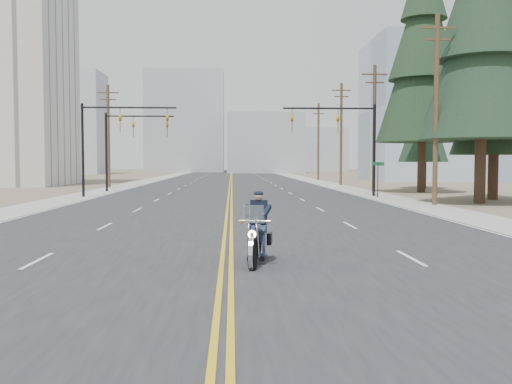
{
  "coord_description": "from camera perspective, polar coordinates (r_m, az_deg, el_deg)",
  "views": [
    {
      "loc": [
        0.15,
        -11.17,
        2.64
      ],
      "look_at": [
        0.98,
        8.46,
        1.6
      ],
      "focal_mm": 40.0,
      "sensor_mm": 36.0,
      "label": 1
    }
  ],
  "objects": [
    {
      "name": "ground_plane",
      "position": [
        11.48,
        -3.13,
        -10.27
      ],
      "size": [
        400.0,
        400.0,
        0.0
      ],
      "primitive_type": "plane",
      "color": "#776D56",
      "rests_on": "ground"
    },
    {
      "name": "road",
      "position": [
        81.21,
        -2.52,
        1.17
      ],
      "size": [
        20.0,
        200.0,
        0.01
      ],
      "primitive_type": "cube",
      "color": "#303033",
      "rests_on": "ground"
    },
    {
      "name": "sidewalk_left",
      "position": [
        82.04,
        -10.58,
        1.14
      ],
      "size": [
        3.0,
        200.0,
        0.01
      ],
      "primitive_type": "cube",
      "color": "#A5A5A0",
      "rests_on": "ground"
    },
    {
      "name": "sidewalk_right",
      "position": [
        82.0,
        5.54,
        1.17
      ],
      "size": [
        3.0,
        200.0,
        0.01
      ],
      "primitive_type": "cube",
      "color": "#A5A5A0",
      "rests_on": "ground"
    },
    {
      "name": "traffic_mast_left",
      "position": [
        44.18,
        -14.41,
        5.91
      ],
      "size": [
        7.1,
        0.26,
        7.0
      ],
      "color": "black",
      "rests_on": "ground"
    },
    {
      "name": "traffic_mast_right",
      "position": [
        44.12,
        9.18,
        5.97
      ],
      "size": [
        7.1,
        0.26,
        7.0
      ],
      "color": "black",
      "rests_on": "ground"
    },
    {
      "name": "traffic_mast_far",
      "position": [
        52.08,
        -12.94,
        5.41
      ],
      "size": [
        6.1,
        0.26,
        7.0
      ],
      "color": "black",
      "rests_on": "ground"
    },
    {
      "name": "street_sign",
      "position": [
        42.53,
        12.09,
        1.83
      ],
      "size": [
        0.9,
        0.06,
        2.62
      ],
      "color": "black",
      "rests_on": "ground"
    },
    {
      "name": "utility_pole_b",
      "position": [
        36.48,
        17.57,
        8.15
      ],
      "size": [
        2.2,
        0.3,
        11.5
      ],
      "color": "brown",
      "rests_on": "ground"
    },
    {
      "name": "utility_pole_c",
      "position": [
        50.79,
        11.74,
        6.45
      ],
      "size": [
        2.2,
        0.3,
        11.0
      ],
      "color": "brown",
      "rests_on": "ground"
    },
    {
      "name": "utility_pole_d",
      "position": [
        65.43,
        8.51,
        5.93
      ],
      "size": [
        2.2,
        0.3,
        11.5
      ],
      "color": "brown",
      "rests_on": "ground"
    },
    {
      "name": "utility_pole_e",
      "position": [
        82.16,
        6.26,
        5.17
      ],
      "size": [
        2.2,
        0.3,
        11.0
      ],
      "color": "brown",
      "rests_on": "ground"
    },
    {
      "name": "utility_pole_left",
      "position": [
        60.57,
        -14.54,
        5.62
      ],
      "size": [
        2.2,
        0.3,
        10.5
      ],
      "color": "brown",
      "rests_on": "ground"
    },
    {
      "name": "glass_building",
      "position": [
        87.5,
        19.12,
        7.69
      ],
      "size": [
        24.0,
        16.0,
        20.0
      ],
      "primitive_type": "cube",
      "color": "#9EB5CC",
      "rests_on": "ground"
    },
    {
      "name": "haze_bldg_a",
      "position": [
        131.24,
        -18.07,
        6.53
      ],
      "size": [
        14.0,
        12.0,
        22.0
      ],
      "primitive_type": "cube",
      "color": "#B7BCC6",
      "rests_on": "ground"
    },
    {
      "name": "haze_bldg_b",
      "position": [
        136.46,
        0.88,
        4.86
      ],
      "size": [
        18.0,
        14.0,
        14.0
      ],
      "primitive_type": "cube",
      "color": "#ADB2B7",
      "rests_on": "ground"
    },
    {
      "name": "haze_bldg_c",
      "position": [
        127.71,
        15.85,
        5.77
      ],
      "size": [
        16.0,
        12.0,
        18.0
      ],
      "primitive_type": "cube",
      "color": "#B7BCC6",
      "rests_on": "ground"
    },
    {
      "name": "haze_bldg_d",
      "position": [
        152.01,
        -7.05,
        6.91
      ],
      "size": [
        20.0,
        15.0,
        26.0
      ],
      "primitive_type": "cube",
      "color": "#ADB2B7",
      "rests_on": "ground"
    },
    {
      "name": "haze_bldg_e",
      "position": [
        163.11,
        6.36,
        4.19
      ],
      "size": [
        14.0,
        14.0,
        12.0
      ],
      "primitive_type": "cube",
      "color": "#B7BCC6",
      "rests_on": "ground"
    },
    {
      "name": "haze_bldg_f",
      "position": [
        149.9,
        -22.04,
        4.86
      ],
      "size": [
        12.0,
        12.0,
        16.0
      ],
      "primitive_type": "cube",
      "color": "#ADB2B7",
      "rests_on": "ground"
    },
    {
      "name": "motorcyclist",
      "position": [
        14.74,
        0.11,
        -3.6
      ],
      "size": [
        1.42,
        2.54,
        1.88
      ],
      "primitive_type": null,
      "rotation": [
        0.0,
        0.0,
        2.97
      ],
      "color": "black",
      "rests_on": "ground"
    },
    {
      "name": "conifer_near",
      "position": [
        39.81,
        21.77,
        15.93
      ],
      "size": [
        7.68,
        7.68,
        20.33
      ],
      "rotation": [
        0.0,
        0.0,
        0.13
      ],
      "color": "#382619",
      "rests_on": "ground"
    },
    {
      "name": "conifer_mid",
      "position": [
        43.53,
        22.82,
        11.25
      ],
      "size": [
        5.91,
        5.91,
        15.76
      ],
      "rotation": [
        0.0,
        0.0,
        -0.01
      ],
      "color": "#382619",
      "rests_on": "ground"
    },
    {
      "name": "conifer_tall",
      "position": [
        52.57,
        16.39,
        13.76
      ],
      "size": [
        7.86,
        7.86,
        21.83
      ],
      "rotation": [
        0.0,
        0.0,
        0.37
      ],
      "color": "#382619",
      "rests_on": "ground"
    },
    {
      "name": "conifer_far",
      "position": [
        59.95,
        16.43,
        7.6
      ],
      "size": [
        4.91,
        4.91,
        13.15
      ],
      "rotation": [
        0.0,
        0.0,
        -0.18
      ],
      "color": "#382619",
      "rests_on": "ground"
    }
  ]
}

